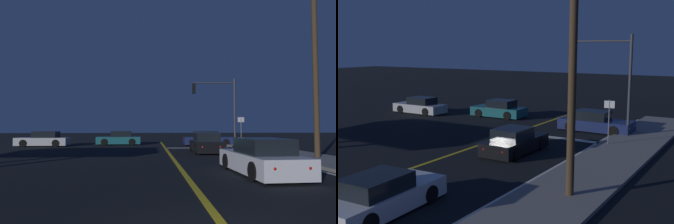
{
  "view_description": "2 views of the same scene",
  "coord_description": "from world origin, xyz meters",
  "views": [
    {
      "loc": [
        -1.32,
        -4.26,
        1.77
      ],
      "look_at": [
        0.19,
        19.68,
        2.95
      ],
      "focal_mm": 31.83,
      "sensor_mm": 36.0,
      "label": 1
    },
    {
      "loc": [
        13.34,
        -2.65,
        5.47
      ],
      "look_at": [
        1.65,
        16.44,
        1.99
      ],
      "focal_mm": 45.22,
      "sensor_mm": 36.0,
      "label": 2
    }
  ],
  "objects": [
    {
      "name": "lane_line_edge_right",
      "position": [
        5.47,
        10.9,
        0.01
      ],
      "size": [
        0.16,
        37.06,
        0.01
      ],
      "primitive_type": "cube",
      "color": "silver",
      "rests_on": "ground"
    },
    {
      "name": "utility_pole_right",
      "position": [
        7.62,
        11.11,
        5.93
      ],
      "size": [
        1.51,
        0.29,
        11.48
      ],
      "color": "#42301E",
      "rests_on": "ground"
    },
    {
      "name": "car_parked_curb_teal",
      "position": [
        -4.2,
        25.02,
        0.58
      ],
      "size": [
        4.25,
        2.08,
        1.34
      ],
      "rotation": [
        0.0,
        0.0,
        1.6
      ],
      "color": "#195960",
      "rests_on": "ground"
    },
    {
      "name": "car_mid_block_white",
      "position": [
        2.83,
        6.61,
        0.58
      ],
      "size": [
        2.06,
        4.7,
        1.34
      ],
      "rotation": [
        0.0,
        0.0,
        0.05
      ],
      "color": "silver",
      "rests_on": "ground"
    },
    {
      "name": "car_distant_tail_silver",
      "position": [
        -10.78,
        23.16,
        0.58
      ],
      "size": [
        4.53,
        1.88,
        1.34
      ],
      "rotation": [
        0.0,
        0.0,
        1.56
      ],
      "color": "#B2B5BA",
      "rests_on": "ground"
    },
    {
      "name": "sidewalk_right",
      "position": [
        7.32,
        10.9,
        0.07
      ],
      "size": [
        3.2,
        39.24,
        0.15
      ],
      "primitive_type": "cube",
      "color": "gray",
      "rests_on": "ground"
    },
    {
      "name": "traffic_signal_near_right",
      "position": [
        5.16,
        22.6,
        4.12
      ],
      "size": [
        4.0,
        0.28,
        6.19
      ],
      "rotation": [
        0.0,
        0.0,
        3.14
      ],
      "color": "#38383D",
      "rests_on": "ground"
    },
    {
      "name": "street_sign_corner",
      "position": [
        6.22,
        19.8,
        1.73
      ],
      "size": [
        0.56,
        0.12,
        2.59
      ],
      "color": "slate",
      "rests_on": "ground"
    },
    {
      "name": "car_lead_oncoming_navy",
      "position": [
        4.17,
        23.43,
        0.58
      ],
      "size": [
        4.73,
        2.01,
        1.34
      ],
      "rotation": [
        0.0,
        0.0,
        -1.58
      ],
      "color": "navy",
      "rests_on": "ground"
    },
    {
      "name": "lane_line_center",
      "position": [
        0.0,
        10.9,
        0.01
      ],
      "size": [
        0.2,
        37.06,
        0.01
      ],
      "primitive_type": "cube",
      "color": "gold",
      "rests_on": "ground"
    },
    {
      "name": "car_far_approaching_black",
      "position": [
        2.54,
        15.83,
        0.58
      ],
      "size": [
        1.96,
        4.19,
        1.34
      ],
      "rotation": [
        0.0,
        0.0,
        -0.02
      ],
      "color": "black",
      "rests_on": "ground"
    },
    {
      "name": "stop_bar",
      "position": [
        2.86,
        20.3,
        0.01
      ],
      "size": [
        5.72,
        0.5,
        0.01
      ],
      "primitive_type": "cube",
      "color": "silver",
      "rests_on": "ground"
    }
  ]
}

